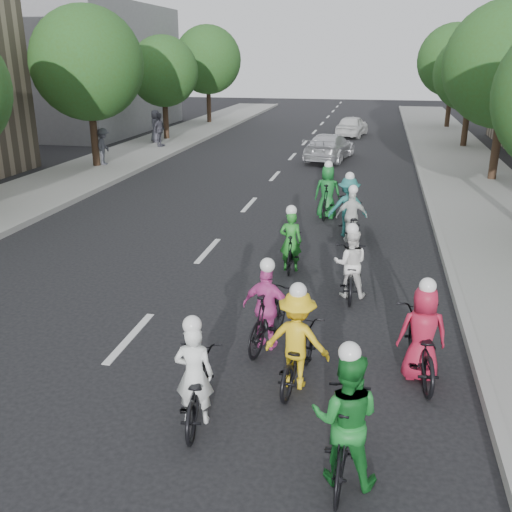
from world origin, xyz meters
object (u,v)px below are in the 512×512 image
(cyclist_2, at_px, (297,347))
(cyclist_5, at_px, (291,247))
(cyclist_1, at_px, (345,427))
(spectator_0, at_px, (104,147))
(follow_car_trail, at_px, (352,126))
(cyclist_9, at_px, (327,196))
(spectator_2, at_px, (156,126))
(cyclist_0, at_px, (196,384))
(cyclist_4, at_px, (421,341))
(cyclist_3, at_px, (268,313))
(cyclist_6, at_px, (350,269))
(spectator_1, at_px, (159,130))
(cyclist_8, at_px, (352,221))
(follow_car_lead, at_px, (330,147))
(cyclist_7, at_px, (348,211))

(cyclist_2, relative_size, cyclist_5, 1.14)
(cyclist_1, distance_m, spectator_0, 21.68)
(follow_car_trail, bearing_deg, cyclist_2, 100.35)
(cyclist_9, height_order, spectator_0, cyclist_9)
(spectator_2, bearing_deg, cyclist_0, -152.20)
(cyclist_5, bearing_deg, cyclist_9, -97.88)
(cyclist_4, distance_m, follow_car_trail, 28.72)
(spectator_2, bearing_deg, cyclist_1, -148.83)
(cyclist_3, relative_size, cyclist_6, 0.98)
(cyclist_1, height_order, spectator_1, spectator_1)
(spectator_0, bearing_deg, cyclist_1, -156.07)
(cyclist_6, distance_m, follow_car_trail, 25.56)
(cyclist_2, bearing_deg, follow_car_trail, -81.06)
(spectator_0, bearing_deg, cyclist_9, -130.06)
(follow_car_trail, relative_size, spectator_1, 2.11)
(cyclist_5, relative_size, cyclist_9, 0.85)
(cyclist_3, relative_size, cyclist_9, 0.98)
(cyclist_8, xyz_separation_m, follow_car_trail, (-1.10, 21.73, 0.08))
(follow_car_trail, xyz_separation_m, spectator_2, (-10.75, -5.99, 0.41))
(cyclist_8, bearing_deg, cyclist_4, 92.99)
(follow_car_lead, distance_m, spectator_0, 10.69)
(cyclist_8, bearing_deg, spectator_0, -45.55)
(cyclist_9, bearing_deg, spectator_1, -45.90)
(cyclist_3, bearing_deg, spectator_2, -53.57)
(cyclist_5, xyz_separation_m, follow_car_trail, (0.20, 24.26, 0.09))
(cyclist_6, relative_size, spectator_2, 1.04)
(cyclist_2, bearing_deg, cyclist_1, 121.30)
(cyclist_2, distance_m, follow_car_trail, 29.26)
(cyclist_0, distance_m, spectator_0, 19.92)
(cyclist_4, distance_m, cyclist_7, 7.55)
(cyclist_0, xyz_separation_m, cyclist_4, (3.14, 1.83, 0.07))
(cyclist_5, relative_size, follow_car_trail, 0.42)
(cyclist_2, xyz_separation_m, spectator_2, (-11.41, 23.27, 0.42))
(cyclist_6, relative_size, cyclist_7, 0.98)
(cyclist_7, relative_size, cyclist_9, 1.02)
(cyclist_9, relative_size, follow_car_lead, 0.43)
(cyclist_0, height_order, spectator_1, spectator_1)
(cyclist_3, bearing_deg, cyclist_7, -87.53)
(cyclist_9, xyz_separation_m, spectator_1, (-10.18, 11.92, 0.37))
(follow_car_trail, bearing_deg, cyclist_7, 101.66)
(cyclist_6, xyz_separation_m, cyclist_8, (-0.17, 3.80, -0.02))
(cyclist_6, bearing_deg, follow_car_trail, -90.45)
(follow_car_lead, bearing_deg, spectator_0, 32.10)
(cyclist_3, height_order, follow_car_trail, cyclist_3)
(follow_car_lead, distance_m, follow_car_trail, 8.94)
(cyclist_4, distance_m, spectator_2, 26.24)
(cyclist_0, bearing_deg, spectator_0, -68.38)
(cyclist_7, height_order, cyclist_9, cyclist_7)
(cyclist_0, xyz_separation_m, cyclist_5, (0.40, 6.18, 0.02))
(cyclist_0, distance_m, cyclist_2, 1.72)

